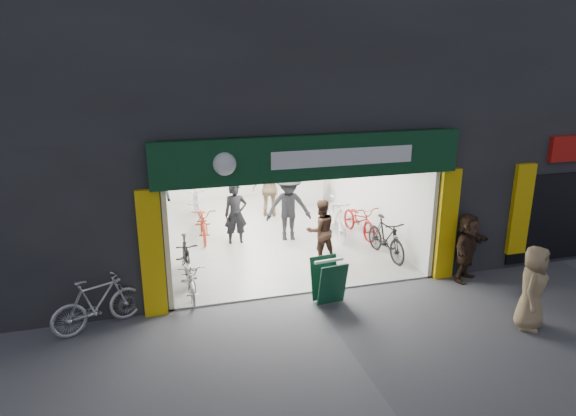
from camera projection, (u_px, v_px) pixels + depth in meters
name	position (u px, v px, depth m)	size (l,w,h in m)	color
ground	(309.00, 293.00, 11.22)	(60.00, 60.00, 0.00)	#56565B
building	(287.00, 79.00, 14.78)	(17.00, 10.27, 8.00)	#232326
bike_left_front	(190.00, 278.00, 11.00)	(0.56, 1.61, 0.85)	#A7A8AC
bike_left_midfront	(186.00, 258.00, 11.82)	(0.47, 1.66, 1.00)	black
bike_left_midback	(203.00, 222.00, 14.36)	(0.65, 1.86, 0.97)	#9B250E
bike_left_back	(197.00, 203.00, 15.88)	(0.53, 1.87, 1.12)	#B6B7BC
bike_right_front	(386.00, 238.00, 13.01)	(0.50, 1.77, 1.07)	black
bike_right_mid	(359.00, 220.00, 14.57)	(0.63, 1.82, 0.95)	maroon
bike_right_back	(335.00, 218.00, 14.46)	(0.54, 1.91, 1.15)	silver
parked_bike	(98.00, 303.00, 9.67)	(0.50, 1.77, 1.07)	#B9B8BD
customer_a	(236.00, 214.00, 13.84)	(0.62, 0.41, 1.71)	black
customer_b	(321.00, 230.00, 12.79)	(0.77, 0.60, 1.58)	#362218
customer_c	(289.00, 207.00, 14.07)	(1.25, 0.72, 1.93)	black
customer_d	(270.00, 189.00, 16.09)	(1.09, 0.45, 1.86)	#8A6F50
pedestrian_near	(533.00, 288.00, 9.62)	(0.81, 0.53, 1.65)	#9A815A
pedestrian_far	(467.00, 247.00, 11.67)	(1.48, 0.47, 1.60)	#3C291B
sandwich_board	(328.00, 280.00, 10.68)	(0.67, 0.68, 0.94)	#0F3F27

